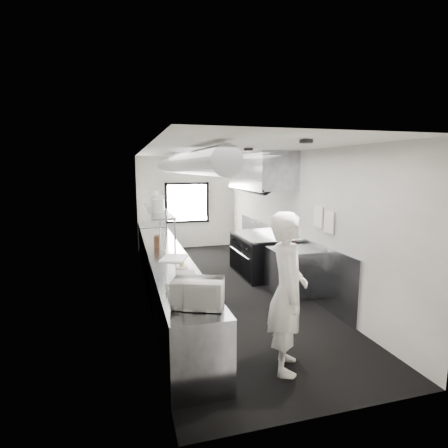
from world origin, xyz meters
TOP-DOWN VIEW (x-y plane):
  - floor at (0.00, 0.00)m, footprint 3.00×8.00m
  - ceiling at (0.00, 0.00)m, footprint 3.00×8.00m
  - wall_back at (0.00, 4.00)m, footprint 3.00×0.02m
  - wall_front at (0.00, -4.00)m, footprint 3.00×0.02m
  - wall_left at (-1.50, 0.00)m, footprint 0.02×8.00m
  - wall_right at (1.50, 0.00)m, footprint 0.02×8.00m
  - wall_cladding at (1.48, 0.30)m, footprint 0.03×5.50m
  - hvac_duct at (-0.70, 0.40)m, footprint 0.40×6.40m
  - service_window at (0.00, 3.96)m, footprint 1.36×0.05m
  - exhaust_hood at (1.10, 0.70)m, footprint 0.81×2.20m
  - prep_counter at (-1.15, -0.50)m, footprint 0.70×6.00m
  - pass_shelf at (-1.19, 1.00)m, footprint 0.45×3.00m
  - range at (1.04, 0.70)m, footprint 0.88×1.60m
  - bottle_station at (1.15, -0.70)m, footprint 0.65×0.80m
  - far_work_table at (-1.15, 3.20)m, footprint 0.70×1.20m
  - notice_sheet_a at (1.47, -1.20)m, footprint 0.02×0.28m
  - notice_sheet_b at (1.47, -1.55)m, footprint 0.02×0.28m
  - line_cook at (-0.02, -3.08)m, footprint 0.70×0.84m
  - microwave at (-1.11, -3.02)m, footprint 0.64×0.57m
  - deli_tub_a at (-1.33, -2.62)m, footprint 0.15×0.15m
  - deli_tub_b at (-1.34, -2.40)m, footprint 0.16×0.16m
  - newspaper at (-1.03, -1.74)m, footprint 0.32×0.38m
  - small_plate at (-1.04, -1.38)m, footprint 0.24×0.24m
  - pastry at (-1.04, -1.38)m, footprint 0.08×0.08m
  - cutting_board at (-1.07, -0.77)m, footprint 0.57×0.65m
  - knife_block at (-1.27, 0.22)m, footprint 0.14×0.23m
  - plate_stack_a at (-1.21, 0.40)m, footprint 0.30×0.30m
  - plate_stack_b at (-1.21, 0.57)m, footprint 0.32×0.32m
  - plate_stack_c at (-1.17, 1.17)m, footprint 0.23×0.23m
  - plate_stack_d at (-1.21, 1.66)m, footprint 0.29×0.29m
  - squeeze_bottle_a at (1.13, -0.97)m, footprint 0.06×0.06m
  - squeeze_bottle_b at (1.10, -0.87)m, footprint 0.06×0.06m
  - squeeze_bottle_c at (1.11, -0.69)m, footprint 0.07×0.07m
  - squeeze_bottle_d at (1.08, -0.50)m, footprint 0.06×0.06m
  - squeeze_bottle_e at (1.12, -0.41)m, footprint 0.06×0.06m

SIDE VIEW (x-z plane):
  - floor at x=0.00m, z-range -0.01..0.01m
  - prep_counter at x=-1.15m, z-range 0.00..0.90m
  - bottle_station at x=1.15m, z-range 0.00..0.90m
  - far_work_table at x=-1.15m, z-range 0.00..0.90m
  - range at x=1.04m, z-range 0.00..0.94m
  - wall_cladding at x=1.48m, z-range 0.00..1.10m
  - newspaper at x=-1.03m, z-range 0.90..0.91m
  - small_plate at x=-1.04m, z-range 0.90..0.92m
  - cutting_board at x=-1.07m, z-range 0.90..0.92m
  - deli_tub_b at x=-1.34m, z-range 0.90..1.00m
  - deli_tub_a at x=-1.33m, z-range 0.90..1.00m
  - pastry at x=-1.04m, z-range 0.92..1.00m
  - squeeze_bottle_e at x=1.12m, z-range 0.90..1.06m
  - line_cook at x=-0.02m, z-range 0.00..1.96m
  - squeeze_bottle_a at x=1.13m, z-range 0.90..1.08m
  - squeeze_bottle_c at x=1.11m, z-range 0.90..1.08m
  - squeeze_bottle_b at x=1.10m, z-range 0.90..1.09m
  - squeeze_bottle_d at x=1.08m, z-range 0.90..1.09m
  - knife_block at x=-1.27m, z-range 0.90..1.13m
  - microwave at x=-1.11m, z-range 0.90..1.22m
  - service_window at x=0.00m, z-range 0.77..2.02m
  - wall_back at x=0.00m, z-range 0.00..2.80m
  - wall_front at x=0.00m, z-range 0.00..2.80m
  - wall_left at x=-1.50m, z-range 0.00..2.80m
  - wall_right at x=1.50m, z-range 0.00..2.80m
  - pass_shelf at x=-1.19m, z-range 1.20..1.88m
  - notice_sheet_b at x=1.47m, z-range 1.36..1.74m
  - notice_sheet_a at x=1.47m, z-range 1.41..1.79m
  - plate_stack_a at x=-1.21m, z-range 1.57..1.84m
  - plate_stack_c at x=-1.17m, z-range 1.57..1.87m
  - plate_stack_b at x=-1.21m, z-range 1.57..1.91m
  - plate_stack_d at x=-1.21m, z-range 1.57..1.93m
  - exhaust_hood at x=1.10m, z-range 1.95..2.83m
  - hvac_duct at x=-0.70m, z-range 2.35..2.75m
  - ceiling at x=0.00m, z-range 2.79..2.80m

